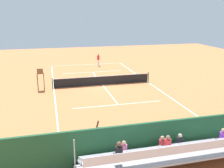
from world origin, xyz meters
name	(u,v)px	position (x,y,z in m)	size (l,w,h in m)	color
ground_plane	(103,85)	(0.00, 0.00, 0.00)	(60.00, 60.00, 0.00)	#D17542
court_line_markings	(103,85)	(0.00, -0.04, 0.00)	(10.10, 22.20, 0.01)	white
tennis_net	(103,80)	(0.00, 0.00, 0.50)	(10.30, 0.10, 1.07)	black
backdrop_wall	(159,139)	(0.00, 14.00, 1.00)	(18.00, 0.16, 2.00)	#235633
bleacher_stand	(173,153)	(-0.08, 15.35, 0.95)	(9.06, 2.40, 2.48)	#9EA0A5
umpire_chair	(40,77)	(6.20, 0.12, 1.31)	(0.67, 0.67, 2.14)	brown
courtside_bench	(202,134)	(-3.06, 13.27, 0.56)	(1.80, 0.40, 0.93)	#234C2D
equipment_bag	(175,144)	(-1.30, 13.40, 0.18)	(0.90, 0.36, 0.36)	#B22D2D
tennis_player	(98,59)	(-1.49, -9.85, 1.02)	(0.41, 0.55, 1.93)	white
tennis_racket	(91,65)	(-0.55, -10.24, 0.01)	(0.36, 0.58, 0.03)	black
tennis_ball_near	(109,71)	(-2.22, -6.17, 0.03)	(0.07, 0.07, 0.07)	#CCDB33
line_judge	(99,139)	(3.00, 13.22, 1.02)	(0.45, 0.56, 1.93)	#232328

